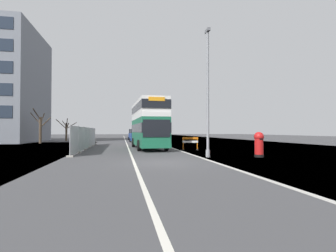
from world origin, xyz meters
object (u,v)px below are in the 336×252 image
object	(u,v)px
lamppost_foreground	(208,96)
roadworks_barrier	(190,142)
car_receding_mid	(133,135)
red_pillar_postbox	(259,143)
car_oncoming_near	(135,136)
double_decker_bus	(148,124)

from	to	relation	value
lamppost_foreground	roadworks_barrier	bearing A→B (deg)	85.29
lamppost_foreground	car_receding_mid	world-z (taller)	lamppost_foreground
red_pillar_postbox	car_oncoming_near	xyz separation A→B (m)	(-6.93, 27.78, 0.06)
car_oncoming_near	double_decker_bus	bearing A→B (deg)	-88.84
car_receding_mid	red_pillar_postbox	bearing A→B (deg)	-79.13
double_decker_bus	car_receding_mid	world-z (taller)	double_decker_bus
lamppost_foreground	roadworks_barrier	xyz separation A→B (m)	(0.57, 6.90, -3.37)
red_pillar_postbox	car_receding_mid	bearing A→B (deg)	100.87
double_decker_bus	red_pillar_postbox	xyz separation A→B (m)	(6.57, -10.07, -1.57)
roadworks_barrier	car_oncoming_near	xyz separation A→B (m)	(-4.05, 20.39, 0.25)
car_receding_mid	car_oncoming_near	bearing A→B (deg)	-89.65
car_receding_mid	lamppost_foreground	bearing A→B (deg)	-84.38
double_decker_bus	car_receding_mid	size ratio (longest dim) A/B	2.45
lamppost_foreground	roadworks_barrier	size ratio (longest dim) A/B	5.78
red_pillar_postbox	roadworks_barrier	distance (m)	7.94
red_pillar_postbox	car_receding_mid	size ratio (longest dim) A/B	0.39
lamppost_foreground	roadworks_barrier	world-z (taller)	lamppost_foreground
double_decker_bus	lamppost_foreground	xyz separation A→B (m)	(3.12, -9.58, 1.61)
lamppost_foreground	roadworks_barrier	distance (m)	7.70
roadworks_barrier	car_receding_mid	bearing A→B (deg)	98.06
lamppost_foreground	car_oncoming_near	size ratio (longest dim) A/B	2.25
double_decker_bus	car_oncoming_near	bearing A→B (deg)	91.16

